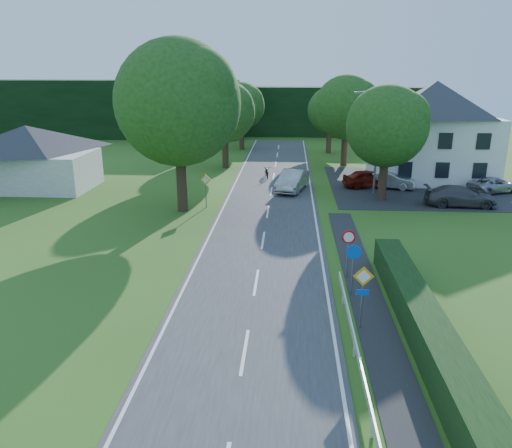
# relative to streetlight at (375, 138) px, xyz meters

# --- Properties ---
(road) EXTENTS (7.00, 80.00, 0.04)m
(road) POSITION_rel_streetlight_xyz_m (-8.06, -10.00, -4.44)
(road) COLOR #393A3C
(road) RESTS_ON ground
(footpath) EXTENTS (1.50, 44.00, 0.04)m
(footpath) POSITION_rel_streetlight_xyz_m (-3.11, -28.00, -4.44)
(footpath) COLOR #272729
(footpath) RESTS_ON ground
(parking_pad) EXTENTS (14.00, 16.00, 0.04)m
(parking_pad) POSITION_rel_streetlight_xyz_m (3.94, 3.00, -4.44)
(parking_pad) COLOR #272729
(parking_pad) RESTS_ON ground
(line_edge_left) EXTENTS (0.12, 80.00, 0.01)m
(line_edge_left) POSITION_rel_streetlight_xyz_m (-11.31, -10.00, -4.42)
(line_edge_left) COLOR white
(line_edge_left) RESTS_ON road
(line_edge_right) EXTENTS (0.12, 80.00, 0.01)m
(line_edge_right) POSITION_rel_streetlight_xyz_m (-4.81, -10.00, -4.42)
(line_edge_right) COLOR white
(line_edge_right) RESTS_ON road
(line_centre) EXTENTS (0.12, 80.00, 0.01)m
(line_centre) POSITION_rel_streetlight_xyz_m (-8.06, -10.00, -4.42)
(line_centre) COLOR white
(line_centre) RESTS_ON road
(tree_main) EXTENTS (9.40, 9.40, 11.64)m
(tree_main) POSITION_rel_streetlight_xyz_m (-14.06, -6.00, 1.36)
(tree_main) COLOR #1D4414
(tree_main) RESTS_ON ground
(tree_left_far) EXTENTS (7.00, 7.00, 8.58)m
(tree_left_far) POSITION_rel_streetlight_xyz_m (-13.06, 10.00, -0.17)
(tree_left_far) COLOR #1D4414
(tree_left_far) RESTS_ON ground
(tree_right_far) EXTENTS (7.40, 7.40, 9.09)m
(tree_right_far) POSITION_rel_streetlight_xyz_m (-1.06, 12.00, 0.08)
(tree_right_far) COLOR #1D4414
(tree_right_far) RESTS_ON ground
(tree_left_back) EXTENTS (6.60, 6.60, 8.07)m
(tree_left_back) POSITION_rel_streetlight_xyz_m (-12.56, 22.00, -0.43)
(tree_left_back) COLOR #1D4414
(tree_left_back) RESTS_ON ground
(tree_right_back) EXTENTS (6.20, 6.20, 7.56)m
(tree_right_back) POSITION_rel_streetlight_xyz_m (-2.06, 20.00, -0.68)
(tree_right_back) COLOR #1D4414
(tree_right_back) RESTS_ON ground
(tree_right_mid) EXTENTS (7.00, 7.00, 8.58)m
(tree_right_mid) POSITION_rel_streetlight_xyz_m (0.44, -2.00, -0.17)
(tree_right_mid) COLOR #1D4414
(tree_right_mid) RESTS_ON ground
(treeline_left) EXTENTS (44.00, 6.00, 8.00)m
(treeline_left) POSITION_rel_streetlight_xyz_m (-36.06, 32.00, -0.46)
(treeline_left) COLOR black
(treeline_left) RESTS_ON ground
(treeline_right) EXTENTS (30.00, 5.00, 7.00)m
(treeline_right) POSITION_rel_streetlight_xyz_m (-0.06, 36.00, -0.96)
(treeline_right) COLOR black
(treeline_right) RESTS_ON ground
(bungalow_left) EXTENTS (11.00, 6.50, 5.20)m
(bungalow_left) POSITION_rel_streetlight_xyz_m (-28.06, 0.00, -1.75)
(bungalow_left) COLOR #B3B2AE
(bungalow_left) RESTS_ON ground
(house_white) EXTENTS (10.60, 8.40, 8.60)m
(house_white) POSITION_rel_streetlight_xyz_m (5.94, 6.00, -0.06)
(house_white) COLOR white
(house_white) RESTS_ON ground
(streetlight) EXTENTS (2.03, 0.18, 8.00)m
(streetlight) POSITION_rel_streetlight_xyz_m (0.00, 0.00, 0.00)
(streetlight) COLOR slate
(streetlight) RESTS_ON ground
(sign_priority_right) EXTENTS (0.78, 0.09, 2.59)m
(sign_priority_right) POSITION_rel_streetlight_xyz_m (-3.76, -22.02, -2.67)
(sign_priority_right) COLOR slate
(sign_priority_right) RESTS_ON ground
(sign_roundabout) EXTENTS (0.64, 0.08, 2.37)m
(sign_roundabout) POSITION_rel_streetlight_xyz_m (-3.76, -19.02, -2.79)
(sign_roundabout) COLOR slate
(sign_roundabout) RESTS_ON ground
(sign_speed_limit) EXTENTS (0.64, 0.11, 2.37)m
(sign_speed_limit) POSITION_rel_streetlight_xyz_m (-3.76, -17.03, -2.70)
(sign_speed_limit) COLOR slate
(sign_speed_limit) RESTS_ON ground
(sign_priority_left) EXTENTS (0.78, 0.09, 2.44)m
(sign_priority_left) POSITION_rel_streetlight_xyz_m (-12.56, -5.02, -2.75)
(sign_priority_left) COLOR slate
(sign_priority_left) RESTS_ON ground
(moving_car) EXTENTS (2.92, 5.35, 1.67)m
(moving_car) POSITION_rel_streetlight_xyz_m (-6.36, 0.57, -3.59)
(moving_car) COLOR #9F9EA2
(moving_car) RESTS_ON road
(motorcycle) EXTENTS (1.01, 2.13, 1.08)m
(motorcycle) POSITION_rel_streetlight_xyz_m (-8.68, 5.50, -3.89)
(motorcycle) COLOR black
(motorcycle) RESTS_ON road
(parked_car_red) EXTENTS (4.55, 2.36, 1.48)m
(parked_car_red) POSITION_rel_streetlight_xyz_m (0.06, 2.06, -3.69)
(parked_car_red) COLOR maroon
(parked_car_red) RESTS_ON parking_pad
(parked_car_silver_a) EXTENTS (4.56, 2.60, 1.42)m
(parked_car_silver_a) POSITION_rel_streetlight_xyz_m (1.63, 1.88, -3.71)
(parked_car_silver_a) COLOR #B9B8BE
(parked_car_silver_a) RESTS_ON parking_pad
(parked_car_grey) EXTENTS (5.13, 2.34, 1.46)m
(parked_car_grey) POSITION_rel_streetlight_xyz_m (5.79, -3.46, -3.70)
(parked_car_grey) COLOR #46464B
(parked_car_grey) RESTS_ON parking_pad
(parked_car_silver_b) EXTENTS (4.81, 3.54, 1.21)m
(parked_car_silver_b) POSITION_rel_streetlight_xyz_m (9.94, 1.03, -3.82)
(parked_car_silver_b) COLOR #ACAAB2
(parked_car_silver_b) RESTS_ON parking_pad
(parasol) EXTENTS (2.33, 2.36, 1.81)m
(parasol) POSITION_rel_streetlight_xyz_m (0.88, 4.10, -3.52)
(parasol) COLOR red
(parasol) RESTS_ON parking_pad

